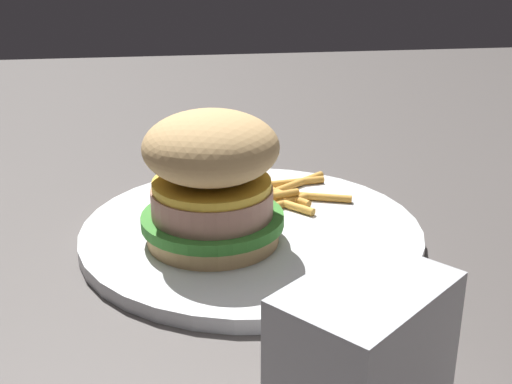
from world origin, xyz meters
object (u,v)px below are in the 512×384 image
object	(u,v)px
fries_pile	(290,194)
napkin_dispenser	(363,365)
sandwich	(212,178)
plate	(256,231)

from	to	relation	value
fries_pile	napkin_dispenser	world-z (taller)	napkin_dispenser
sandwich	fries_pile	bearing A→B (deg)	46.28
sandwich	napkin_dispenser	xyz separation A→B (m)	(0.06, -0.22, -0.02)
plate	fries_pile	distance (m)	0.07
plate	napkin_dispenser	world-z (taller)	napkin_dispenser
napkin_dispenser	sandwich	bearing A→B (deg)	-115.56
fries_pile	plate	bearing A→B (deg)	-125.20
plate	napkin_dispenser	xyz separation A→B (m)	(0.02, -0.25, 0.04)
sandwich	napkin_dispenser	size ratio (longest dim) A/B	1.24
plate	sandwich	size ratio (longest dim) A/B	2.51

